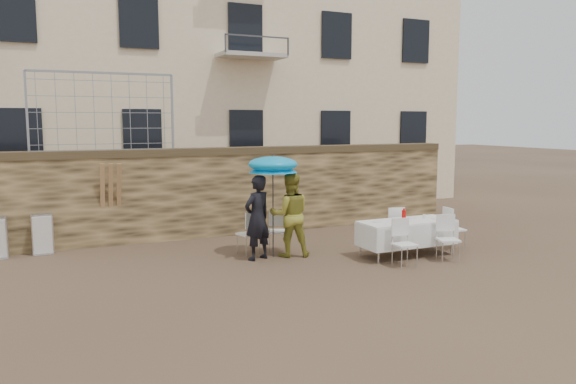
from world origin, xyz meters
name	(u,v)px	position (x,y,z in m)	size (l,w,h in m)	color
ground	(319,285)	(0.00, 0.00, 0.00)	(80.00, 80.00, 0.00)	brown
stone_wall	(229,192)	(0.00, 5.00, 1.10)	(13.00, 0.50, 2.20)	brown
chain_link_fence	(103,113)	(-3.00, 5.00, 3.10)	(3.20, 0.06, 1.80)	gray
man_suit	(257,218)	(-0.32, 2.18, 0.90)	(0.65, 0.43, 1.79)	black
woman_dress	(290,215)	(0.43, 2.18, 0.91)	(0.88, 0.69, 1.81)	gold
umbrella	(273,167)	(0.08, 2.28, 1.94)	(1.10, 1.10, 2.05)	#3F3F44
couple_chair_left	(248,232)	(-0.32, 2.73, 0.48)	(0.48, 0.48, 0.96)	white
couple_chair_right	(278,230)	(0.38, 2.73, 0.48)	(0.48, 0.48, 0.96)	white
banquet_table	(407,223)	(2.75, 1.15, 0.73)	(2.10, 0.85, 0.78)	white
soda_bottle	(404,216)	(2.55, 1.00, 0.91)	(0.09, 0.09, 0.26)	red
table_chair_front_left	(405,243)	(2.15, 0.40, 0.48)	(0.48, 0.48, 0.96)	white
table_chair_front_right	(448,238)	(3.25, 0.40, 0.48)	(0.48, 0.48, 0.96)	white
table_chair_back	(393,227)	(2.95, 1.95, 0.48)	(0.48, 0.48, 0.96)	white
table_chair_side	(454,228)	(4.15, 1.25, 0.48)	(0.48, 0.48, 0.96)	white
chair_stack_right	(43,233)	(-4.43, 4.68, 0.46)	(0.46, 0.40, 0.92)	white
wood_planks	(116,204)	(-2.83, 4.75, 1.00)	(0.70, 0.20, 2.00)	#A37749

